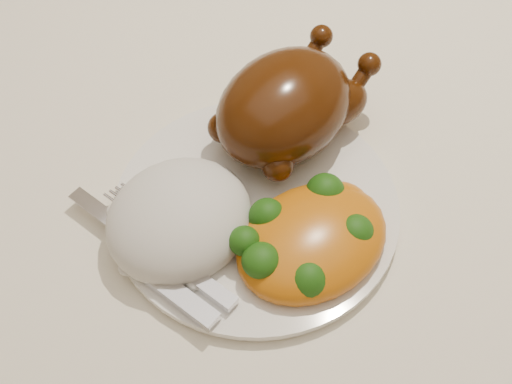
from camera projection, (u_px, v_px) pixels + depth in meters
floor at (268, 356)px, 1.37m from camera, size 4.00×4.00×0.00m
dining_table at (276, 127)px, 0.84m from camera, size 1.60×0.90×0.76m
tablecloth at (278, 83)px, 0.78m from camera, size 1.73×1.03×0.18m
dinner_plate at (256, 209)px, 0.64m from camera, size 0.31×0.31×0.01m
roast_chicken at (287, 105)px, 0.64m from camera, size 0.18×0.13×0.09m
rice_mound at (179, 220)px, 0.61m from camera, size 0.15×0.14×0.07m
mac_and_cheese at (311, 237)px, 0.60m from camera, size 0.14×0.11×0.05m
cutlery at (168, 266)px, 0.59m from camera, size 0.06×0.18×0.01m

